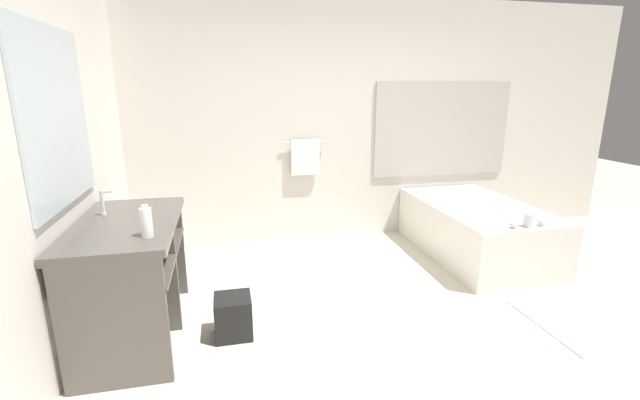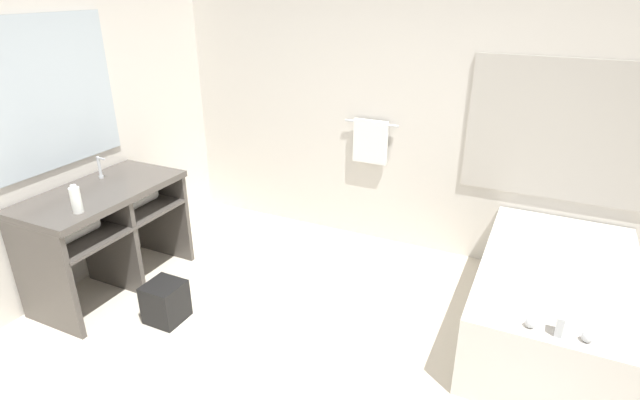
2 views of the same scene
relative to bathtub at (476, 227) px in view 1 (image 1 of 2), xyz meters
name	(u,v)px [view 1 (image 1 of 2)]	position (x,y,z in m)	size (l,w,h in m)	color
ground_plane	(404,338)	(-1.38, -1.33, -0.30)	(16.00, 16.00, 0.00)	beige
wall_back_with_blinds	(334,123)	(-1.33, 0.90, 1.04)	(7.40, 0.13, 2.70)	silver
wall_left_with_mirror	(22,163)	(-3.61, -1.32, 1.05)	(0.08, 7.40, 2.70)	silver
vanity_counter	(131,255)	(-3.24, -0.83, 0.30)	(0.66, 1.23, 0.86)	#4C4742
sink_faucet	(103,203)	(-3.42, -0.67, 0.64)	(0.09, 0.04, 0.18)	silver
bathtub	(476,227)	(0.00, 0.00, 0.00)	(1.00, 1.73, 0.67)	silver
water_bottle_1	(146,222)	(-3.04, -1.21, 0.65)	(0.07, 0.07, 0.20)	silver
waste_bin	(233,316)	(-2.56, -1.02, -0.15)	(0.26, 0.26, 0.30)	black
bath_mat	(572,323)	(-0.05, -1.44, -0.30)	(0.54, 0.79, 0.02)	white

